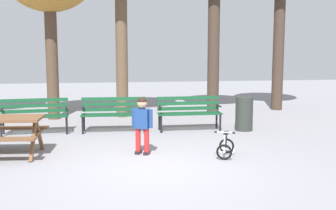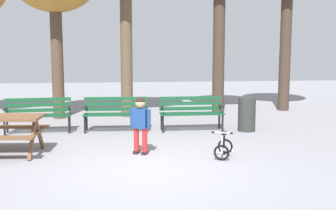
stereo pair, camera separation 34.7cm
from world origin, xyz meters
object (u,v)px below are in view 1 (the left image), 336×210
Objects in this scene: park_bench_far_left at (35,113)px; child_standing at (142,121)px; kids_bicycle at (226,146)px; trash_bin at (244,114)px; park_bench_left at (114,111)px; park_bench_right at (189,110)px.

child_standing is at bearing -44.76° from park_bench_far_left.
trash_bin is (1.19, 2.44, 0.22)m from kids_bicycle.
park_bench_left is (1.91, -0.01, 0.00)m from park_bench_far_left.
kids_bicycle is at bearing -53.24° from park_bench_left.
park_bench_right reaches higher than kids_bicycle.
child_standing reaches higher than park_bench_left.
park_bench_left is at bearing 176.94° from park_bench_right.
park_bench_left is 1.01× the size of park_bench_right.
park_bench_far_left reaches higher than trash_bin.
park_bench_right is at bearing -1.70° from park_bench_far_left.
park_bench_left is 2.44m from child_standing.
kids_bicycle is at bearing -35.02° from park_bench_far_left.
park_bench_left is at bearing 101.89° from child_standing.
kids_bicycle is (1.58, -0.40, -0.47)m from child_standing.
park_bench_far_left is at bearing 144.98° from kids_bicycle.
trash_bin is at bearing 36.39° from child_standing.
park_bench_right is 2.71m from kids_bicycle.
park_bench_right is (3.81, -0.11, 0.00)m from park_bench_far_left.
child_standing is (-1.39, -2.28, 0.16)m from park_bench_right.
park_bench_far_left is 5.19m from trash_bin.
child_standing is at bearing -143.61° from trash_bin.
park_bench_right is 1.41× the size of child_standing.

